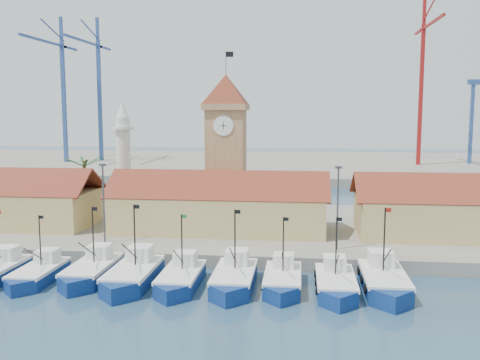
# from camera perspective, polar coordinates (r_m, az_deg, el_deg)

# --- Properties ---
(ground) EXTENTS (400.00, 400.00, 0.00)m
(ground) POSITION_cam_1_polar(r_m,az_deg,el_deg) (49.04, -5.74, -12.10)
(ground) COLOR navy
(ground) RESTS_ON ground
(quay) EXTENTS (140.00, 32.00, 1.50)m
(quay) POSITION_cam_1_polar(r_m,az_deg,el_deg) (71.61, -1.68, -5.24)
(quay) COLOR gray
(quay) RESTS_ON ground
(terminal) EXTENTS (240.00, 80.00, 2.00)m
(terminal) POSITION_cam_1_polar(r_m,az_deg,el_deg) (156.27, 2.78, 1.63)
(terminal) COLOR gray
(terminal) RESTS_ON ground
(boat_2) EXTENTS (3.25, 8.91, 6.74)m
(boat_2) POSITION_cam_1_polar(r_m,az_deg,el_deg) (55.61, -20.79, -9.45)
(boat_2) COLOR navy
(boat_2) RESTS_ON ground
(boat_3) EXTENTS (3.61, 9.88, 7.48)m
(boat_3) POSITION_cam_1_polar(r_m,az_deg,el_deg) (54.54, -15.63, -9.48)
(boat_3) COLOR navy
(boat_3) RESTS_ON ground
(boat_4) EXTENTS (3.86, 10.56, 7.99)m
(boat_4) POSITION_cam_1_polar(r_m,az_deg,el_deg) (52.15, -11.40, -10.07)
(boat_4) COLOR navy
(boat_4) RESTS_ON ground
(boat_5) EXTENTS (3.45, 9.45, 7.15)m
(boat_5) POSITION_cam_1_polar(r_m,az_deg,el_deg) (50.85, -6.39, -10.52)
(boat_5) COLOR navy
(boat_5) RESTS_ON ground
(boat_6) EXTENTS (3.69, 10.12, 7.66)m
(boat_6) POSITION_cam_1_polar(r_m,az_deg,el_deg) (50.32, -0.67, -10.61)
(boat_6) COLOR navy
(boat_6) RESTS_ON ground
(boat_7) EXTENTS (3.37, 9.23, 6.99)m
(boat_7) POSITION_cam_1_polar(r_m,az_deg,el_deg) (50.20, 4.56, -10.76)
(boat_7) COLOR navy
(boat_7) RESTS_ON ground
(boat_8) EXTENTS (3.48, 9.53, 7.21)m
(boat_8) POSITION_cam_1_polar(r_m,az_deg,el_deg) (49.72, 10.19, -11.00)
(boat_8) COLOR navy
(boat_8) RESTS_ON ground
(boat_9) EXTENTS (3.87, 10.61, 8.03)m
(boat_9) POSITION_cam_1_polar(r_m,az_deg,el_deg) (51.05, 15.16, -10.55)
(boat_9) COLOR navy
(boat_9) RESTS_ON ground
(hall_center) EXTENTS (27.04, 10.13, 7.61)m
(hall_center) POSITION_cam_1_polar(r_m,az_deg,el_deg) (67.08, -2.18, -3.27)
(hall_center) COLOR tan
(hall_center) RESTS_ON quay
(clock_tower) EXTENTS (5.80, 5.80, 22.70)m
(clock_tower) POSITION_cam_1_polar(r_m,az_deg,el_deg) (72.02, -1.49, 3.85)
(clock_tower) COLOR tan
(clock_tower) RESTS_ON quay
(minaret) EXTENTS (3.00, 3.00, 16.30)m
(minaret) POSITION_cam_1_polar(r_m,az_deg,el_deg) (77.61, -12.32, 2.27)
(minaret) COLOR silver
(minaret) RESTS_ON quay
(palm_tree) EXTENTS (5.60, 5.03, 8.39)m
(palm_tree) POSITION_cam_1_polar(r_m,az_deg,el_deg) (77.89, -16.21, -0.41)
(palm_tree) COLOR brown
(palm_tree) RESTS_ON quay
(lamp_posts) EXTENTS (80.70, 0.25, 9.03)m
(lamp_posts) POSITION_cam_1_polar(r_m,az_deg,el_deg) (58.79, -2.87, -2.30)
(lamp_posts) COLOR #3F3F44
(lamp_posts) RESTS_ON quay
(crane_blue_far) EXTENTS (1.00, 33.09, 40.80)m
(crane_blue_far) POSITION_cam_1_polar(r_m,az_deg,el_deg) (160.70, -18.57, 9.88)
(crane_blue_far) COLOR #2D4A8B
(crane_blue_far) RESTS_ON terminal
(crane_blue_near) EXTENTS (1.00, 32.75, 41.46)m
(crane_blue_near) POSITION_cam_1_polar(r_m,az_deg,el_deg) (163.07, -14.98, 10.08)
(crane_blue_near) COLOR #2D4A8B
(crane_blue_near) RESTS_ON terminal
(crane_red_right) EXTENTS (1.00, 30.71, 44.34)m
(crane_red_right) POSITION_cam_1_polar(r_m,az_deg,el_deg) (152.88, 18.90, 10.68)
(crane_red_right) COLOR maroon
(crane_red_right) RESTS_ON terminal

